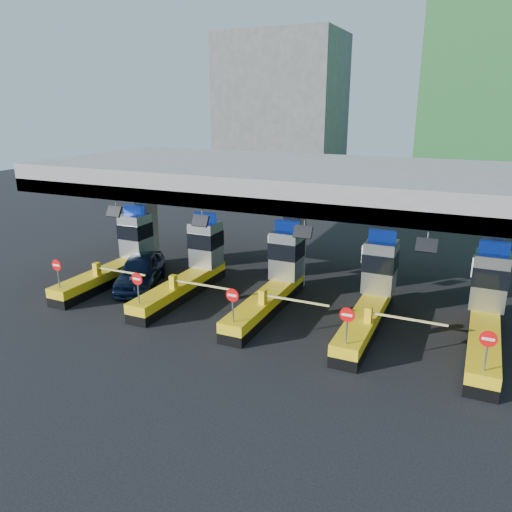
% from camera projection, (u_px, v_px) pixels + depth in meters
% --- Properties ---
extents(ground, '(120.00, 120.00, 0.00)m').
position_uv_depth(ground, '(273.00, 306.00, 25.98)').
color(ground, black).
rests_on(ground, ground).
extents(toll_canopy, '(28.00, 12.09, 7.00)m').
position_uv_depth(toll_canopy, '(295.00, 181.00, 26.68)').
color(toll_canopy, slate).
rests_on(toll_canopy, ground).
extents(toll_lane_far_left, '(4.43, 8.00, 4.16)m').
position_uv_depth(toll_lane_far_left, '(121.00, 255.00, 29.77)').
color(toll_lane_far_left, black).
rests_on(toll_lane_far_left, ground).
extents(toll_lane_left, '(4.43, 8.00, 4.16)m').
position_uv_depth(toll_lane_left, '(193.00, 266.00, 27.79)').
color(toll_lane_left, black).
rests_on(toll_lane_left, ground).
extents(toll_lane_center, '(4.43, 8.00, 4.16)m').
position_uv_depth(toll_lane_center, '(276.00, 279.00, 25.81)').
color(toll_lane_center, black).
rests_on(toll_lane_center, ground).
extents(toll_lane_right, '(4.43, 8.00, 4.16)m').
position_uv_depth(toll_lane_right, '(372.00, 293.00, 23.83)').
color(toll_lane_right, black).
rests_on(toll_lane_right, ground).
extents(toll_lane_far_right, '(4.43, 8.00, 4.16)m').
position_uv_depth(toll_lane_far_right, '(487.00, 311.00, 21.85)').
color(toll_lane_far_right, black).
rests_on(toll_lane_far_right, ground).
extents(bg_building_concrete, '(14.00, 10.00, 18.00)m').
position_uv_depth(bg_building_concrete, '(281.00, 113.00, 60.21)').
color(bg_building_concrete, '#4C4C49').
rests_on(bg_building_concrete, ground).
extents(van, '(4.24, 5.87, 1.86)m').
position_uv_depth(van, '(141.00, 271.00, 28.51)').
color(van, black).
rests_on(van, ground).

